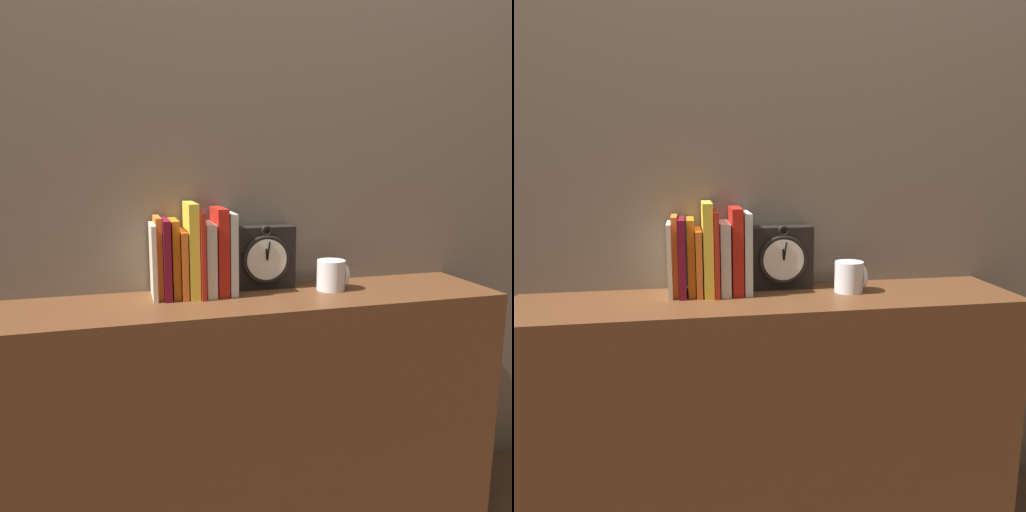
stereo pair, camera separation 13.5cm
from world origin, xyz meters
The scene contains 14 objects.
wall_back centered at (0.00, 0.18, 1.30)m, with size 6.00×0.05×2.60m.
bookshelf centered at (0.00, 0.00, 0.36)m, with size 1.39×0.31×0.72m.
clock centered at (0.05, 0.11, 0.82)m, with size 0.18×0.08×0.19m.
book_slot0_cream centered at (-0.27, 0.08, 0.83)m, with size 0.01×0.13×0.20m.
book_slot1_orange centered at (-0.25, 0.09, 0.84)m, with size 0.02×0.12×0.22m.
book_slot2_maroon centered at (-0.24, 0.08, 0.83)m, with size 0.02×0.14×0.22m.
book_slot3_orange centered at (-0.21, 0.08, 0.83)m, with size 0.02×0.12×0.21m.
book_slot4_orange centered at (-0.19, 0.08, 0.82)m, with size 0.02×0.14×0.18m.
book_slot5_yellow centered at (-0.16, 0.07, 0.85)m, with size 0.03×0.14×0.26m.
book_slot6_red centered at (-0.14, 0.07, 0.84)m, with size 0.01×0.15×0.24m.
book_slot7_cream centered at (-0.12, 0.08, 0.83)m, with size 0.03×0.14×0.20m.
book_slot8_red centered at (-0.08, 0.08, 0.85)m, with size 0.03×0.13×0.24m.
book_slot9_white centered at (-0.06, 0.08, 0.84)m, with size 0.02×0.13×0.23m.
mug centered at (0.24, 0.03, 0.77)m, with size 0.09×0.08×0.09m.
Camera 2 is at (-0.22, -1.31, 1.08)m, focal length 35.00 mm.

